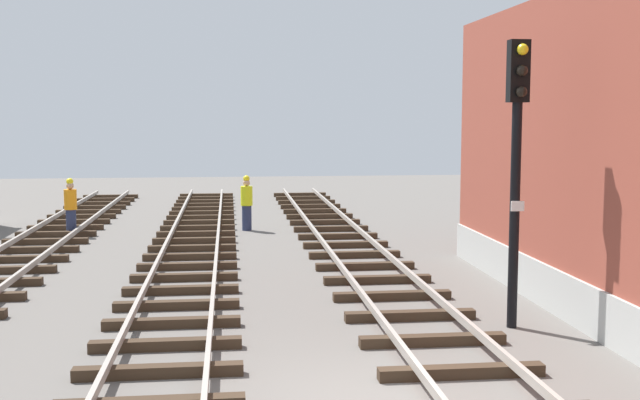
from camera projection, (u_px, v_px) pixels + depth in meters
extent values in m
cube|color=#38281C|center=(461.00, 372.00, 11.59)|extent=(2.50, 0.24, 0.18)
cube|color=#38281C|center=(433.00, 340.00, 13.22)|extent=(2.50, 0.24, 0.18)
cube|color=#38281C|center=(410.00, 316.00, 14.85)|extent=(2.50, 0.24, 0.18)
cube|color=#38281C|center=(392.00, 296.00, 16.48)|extent=(2.50, 0.24, 0.18)
cube|color=#38281C|center=(377.00, 280.00, 18.12)|extent=(2.50, 0.24, 0.18)
cube|color=#38281C|center=(365.00, 266.00, 19.75)|extent=(2.50, 0.24, 0.18)
cube|color=#38281C|center=(355.00, 255.00, 21.38)|extent=(2.50, 0.24, 0.18)
cube|color=#38281C|center=(346.00, 245.00, 23.01)|extent=(2.50, 0.24, 0.18)
cube|color=#38281C|center=(338.00, 236.00, 24.65)|extent=(2.50, 0.24, 0.18)
cube|color=#38281C|center=(331.00, 229.00, 26.28)|extent=(2.50, 0.24, 0.18)
cube|color=#38281C|center=(325.00, 222.00, 27.91)|extent=(2.50, 0.24, 0.18)
cube|color=#38281C|center=(320.00, 216.00, 29.55)|extent=(2.50, 0.24, 0.18)
cube|color=#38281C|center=(315.00, 211.00, 31.18)|extent=(2.50, 0.24, 0.18)
cube|color=#38281C|center=(310.00, 206.00, 32.81)|extent=(2.50, 0.24, 0.18)
cube|color=#38281C|center=(307.00, 202.00, 34.44)|extent=(2.50, 0.24, 0.18)
cube|color=#38281C|center=(303.00, 198.00, 36.08)|extent=(2.50, 0.24, 0.18)
cube|color=#38281C|center=(300.00, 195.00, 37.71)|extent=(2.50, 0.24, 0.18)
cube|color=#9E9389|center=(428.00, 382.00, 10.67)|extent=(0.08, 56.21, 0.14)
cube|color=#9E9389|center=(530.00, 378.00, 10.83)|extent=(0.08, 56.21, 0.14)
cube|color=#38281C|center=(159.00, 371.00, 11.61)|extent=(2.50, 0.24, 0.18)
cube|color=#38281C|center=(166.00, 345.00, 12.96)|extent=(2.50, 0.24, 0.18)
cube|color=#38281C|center=(172.00, 323.00, 14.32)|extent=(2.50, 0.24, 0.18)
cube|color=#38281C|center=(177.00, 305.00, 15.67)|extent=(2.50, 0.24, 0.18)
cube|color=#38281C|center=(181.00, 290.00, 17.03)|extent=(2.50, 0.24, 0.18)
cube|color=#38281C|center=(184.00, 277.00, 18.38)|extent=(2.50, 0.24, 0.18)
cube|color=#38281C|center=(187.00, 266.00, 19.73)|extent=(2.50, 0.24, 0.18)
cube|color=#38281C|center=(190.00, 257.00, 21.09)|extent=(2.50, 0.24, 0.18)
cube|color=#38281C|center=(192.00, 248.00, 22.44)|extent=(2.50, 0.24, 0.18)
cube|color=#38281C|center=(194.00, 241.00, 23.80)|extent=(2.50, 0.24, 0.18)
cube|color=#38281C|center=(196.00, 234.00, 25.15)|extent=(2.50, 0.24, 0.18)
cube|color=#38281C|center=(198.00, 228.00, 26.50)|extent=(2.50, 0.24, 0.18)
cube|color=#38281C|center=(199.00, 222.00, 27.86)|extent=(2.50, 0.24, 0.18)
cube|color=#38281C|center=(201.00, 217.00, 29.21)|extent=(2.50, 0.24, 0.18)
cube|color=#38281C|center=(202.00, 213.00, 30.57)|extent=(2.50, 0.24, 0.18)
cube|color=#38281C|center=(203.00, 209.00, 31.92)|extent=(2.50, 0.24, 0.18)
cube|color=#38281C|center=(204.00, 205.00, 33.27)|extent=(2.50, 0.24, 0.18)
cube|color=#38281C|center=(205.00, 202.00, 34.63)|extent=(2.50, 0.24, 0.18)
cube|color=#38281C|center=(206.00, 198.00, 35.98)|extent=(2.50, 0.24, 0.18)
cube|color=#38281C|center=(207.00, 195.00, 37.34)|extent=(2.50, 0.24, 0.18)
cube|color=#9E9389|center=(93.00, 396.00, 10.16)|extent=(0.08, 56.21, 0.14)
cube|color=#9E9389|center=(205.00, 391.00, 10.32)|extent=(0.08, 56.21, 0.14)
cube|color=#38281C|center=(4.00, 270.00, 19.24)|extent=(2.50, 0.24, 0.18)
cube|color=#38281C|center=(20.00, 259.00, 20.70)|extent=(2.50, 0.24, 0.18)
cube|color=#38281C|center=(33.00, 250.00, 22.16)|extent=(2.50, 0.24, 0.18)
cube|color=#38281C|center=(46.00, 241.00, 23.62)|extent=(2.50, 0.24, 0.18)
cube|color=#38281C|center=(56.00, 234.00, 25.08)|extent=(2.50, 0.24, 0.18)
cube|color=#38281C|center=(66.00, 228.00, 26.54)|extent=(2.50, 0.24, 0.18)
cube|color=#38281C|center=(74.00, 222.00, 28.00)|extent=(2.50, 0.24, 0.18)
cube|color=#38281C|center=(82.00, 217.00, 29.46)|extent=(2.50, 0.24, 0.18)
cube|color=#38281C|center=(89.00, 212.00, 30.93)|extent=(2.50, 0.24, 0.18)
cube|color=#38281C|center=(95.00, 208.00, 32.39)|extent=(2.50, 0.24, 0.18)
cube|color=#38281C|center=(101.00, 204.00, 33.85)|extent=(2.50, 0.24, 0.18)
cube|color=#38281C|center=(106.00, 200.00, 35.31)|extent=(2.50, 0.24, 0.18)
cube|color=#38281C|center=(111.00, 197.00, 36.77)|extent=(2.50, 0.24, 0.18)
cylinder|color=black|center=(514.00, 217.00, 14.16)|extent=(0.18, 0.18, 4.10)
cube|color=black|center=(518.00, 71.00, 13.88)|extent=(0.36, 0.24, 1.10)
sphere|color=yellow|center=(523.00, 49.00, 13.66)|extent=(0.20, 0.20, 0.20)
sphere|color=black|center=(522.00, 71.00, 13.70)|extent=(0.20, 0.20, 0.20)
sphere|color=black|center=(522.00, 92.00, 13.74)|extent=(0.20, 0.20, 0.20)
cube|color=white|center=(518.00, 206.00, 14.00)|extent=(0.24, 0.03, 0.18)
cube|color=#B2B2AD|center=(603.00, 317.00, 13.33)|extent=(0.08, 16.91, 0.90)
cylinder|color=#262D4C|center=(247.00, 218.00, 26.50)|extent=(0.32, 0.32, 0.85)
cylinder|color=yellow|center=(247.00, 196.00, 26.42)|extent=(0.40, 0.40, 0.65)
sphere|color=tan|center=(246.00, 183.00, 26.38)|extent=(0.24, 0.24, 0.24)
sphere|color=yellow|center=(246.00, 179.00, 26.36)|extent=(0.22, 0.22, 0.22)
cylinder|color=#262D4C|center=(71.00, 223.00, 25.36)|extent=(0.32, 0.32, 0.85)
cylinder|color=orange|center=(70.00, 199.00, 25.28)|extent=(0.40, 0.40, 0.65)
sphere|color=tan|center=(70.00, 186.00, 25.23)|extent=(0.24, 0.24, 0.24)
sphere|color=yellow|center=(70.00, 181.00, 25.21)|extent=(0.22, 0.22, 0.22)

